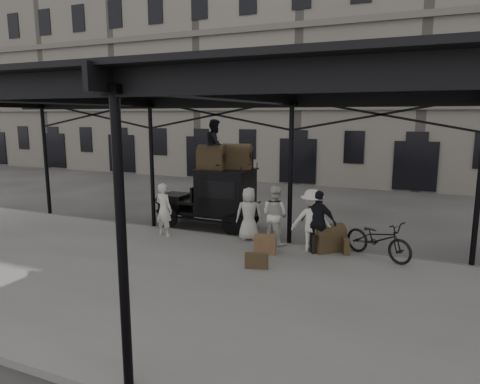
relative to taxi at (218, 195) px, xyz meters
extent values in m
plane|color=#383533|center=(3.05, -3.18, -1.20)|extent=(120.00, 120.00, 0.00)
cube|color=slate|center=(3.05, -5.18, -1.13)|extent=(28.00, 8.00, 0.15)
cylinder|color=black|center=(-6.95, -1.18, 0.95)|extent=(0.14, 0.14, 4.30)
cylinder|color=black|center=(3.05, -1.18, 0.95)|extent=(0.14, 0.14, 4.30)
cylinder|color=black|center=(3.05, -8.98, 0.95)|extent=(0.14, 0.14, 4.30)
cube|color=black|center=(3.05, -1.18, 3.28)|extent=(22.00, 0.10, 0.45)
cube|color=black|center=(3.05, -8.98, 3.28)|extent=(22.00, 0.10, 0.45)
cube|color=black|center=(3.05, -4.88, 3.45)|extent=(22.50, 9.00, 0.08)
cube|color=silver|center=(3.05, -4.88, 3.52)|extent=(18.00, 7.00, 0.04)
cube|color=slate|center=(3.05, 14.82, 5.80)|extent=(64.00, 8.00, 14.00)
cylinder|color=black|center=(-1.68, -0.72, -0.80)|extent=(0.80, 0.10, 0.80)
cylinder|color=black|center=(-1.68, 0.72, -0.80)|extent=(0.80, 0.10, 0.80)
cylinder|color=black|center=(0.92, -0.72, -0.80)|extent=(0.80, 0.10, 0.80)
cylinder|color=black|center=(0.92, 0.72, -0.80)|extent=(0.80, 0.10, 0.80)
cube|color=black|center=(-0.43, 0.00, -0.65)|extent=(3.60, 1.25, 0.12)
cube|color=black|center=(-1.78, 0.00, -0.35)|extent=(0.90, 1.00, 0.55)
cube|color=black|center=(-2.25, 0.00, -0.35)|extent=(0.06, 0.70, 0.55)
cube|color=black|center=(-0.98, 0.00, -0.25)|extent=(0.70, 1.30, 0.10)
cube|color=black|center=(0.32, 0.00, 0.15)|extent=(1.80, 1.45, 1.55)
cube|color=black|center=(0.32, -0.73, 0.35)|extent=(1.40, 0.02, 0.60)
cube|color=black|center=(0.32, 0.00, 0.95)|extent=(1.90, 1.55, 0.06)
imported|color=beige|center=(-0.93, -2.05, -0.18)|extent=(0.70, 0.52, 1.74)
imported|color=silver|center=(2.66, -1.44, -0.15)|extent=(1.05, 0.94, 1.80)
imported|color=#BCB6AC|center=(1.78, -1.38, -0.22)|extent=(0.96, 0.81, 1.67)
imported|color=black|center=(4.09, -1.81, -0.15)|extent=(1.13, 0.65, 1.81)
imported|color=silver|center=(3.87, -1.71, -0.15)|extent=(1.28, 0.89, 1.82)
imported|color=black|center=(5.70, -1.57, -0.52)|extent=(2.14, 1.58, 1.07)
imported|color=black|center=(-0.03, -0.10, 1.84)|extent=(0.85, 0.98, 1.72)
cube|color=brown|center=(2.70, -2.40, -0.80)|extent=(0.70, 0.60, 0.50)
cube|color=#4C3923|center=(4.80, -1.48, -0.83)|extent=(0.34, 0.62, 0.45)
cube|color=#4C3923|center=(2.95, -3.70, -0.85)|extent=(0.62, 0.30, 0.40)
camera|label=1|loc=(6.76, -13.46, 2.82)|focal=32.00mm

